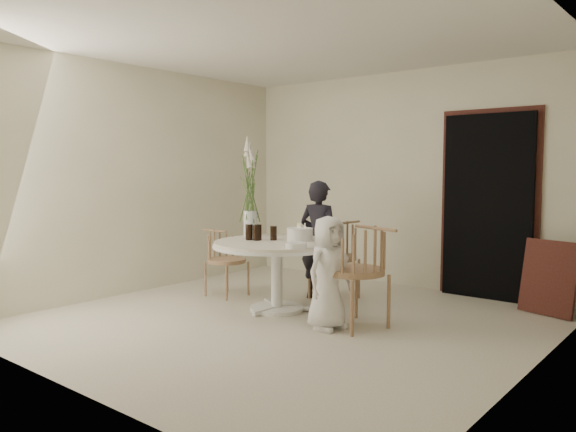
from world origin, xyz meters
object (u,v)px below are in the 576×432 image
Objects in this scene: table at (277,252)px; girl at (319,240)px; birthday_cake at (300,234)px; chair_right at (365,262)px; boy at (329,273)px; chair_left at (220,253)px; chair_far at (341,248)px; flower_vase at (250,191)px.

girl is at bearing 86.96° from table.
table is 4.89× the size of birthday_cake.
chair_right is 3.59× the size of birthday_cake.
boy is (0.82, -0.23, -0.09)m from table.
chair_left is 1.18m from birthday_cake.
boy is 3.86× the size of birthday_cake.
chair_far is 0.83× the size of boy.
boy is at bearing -42.80° from chair_right.
flower_vase is at bearing -176.70° from birthday_cake.
table is 1.52× the size of chair_far.
flower_vase is (-0.69, -0.79, 0.66)m from chair_far.
girl is 0.96m from flower_vase.
chair_left is at bearing -141.28° from chair_far.
birthday_cake reaches higher than chair_far.
chair_right is 2.11m from chair_left.
birthday_cake is at bearing -88.93° from chair_right.
chair_right is 1.75m from flower_vase.
birthday_cake is at bearing 3.30° from flower_vase.
flower_vase is at bearing -87.92° from chair_left.
chair_right is 1.27× the size of chair_left.
chair_right is 1.31m from girl.
flower_vase is (-1.62, 0.22, 0.60)m from chair_right.
flower_vase is at bearing 162.85° from table.
chair_left is 0.73× the size of boy.
chair_far reaches higher than chair_left.
chair_right is 1.00m from birthday_cake.
birthday_cake is (-0.67, 0.43, 0.27)m from boy.
girl is 0.53m from birthday_cake.
chair_left is (-2.10, 0.21, -0.14)m from chair_right.
girl is at bearing 48.16° from boy.
chair_left is 0.87m from flower_vase.
birthday_cake is (0.11, -0.50, 0.12)m from girl.
table is 1.18× the size of flower_vase.
table is 0.31m from birthday_cake.
table is 0.98× the size of girl.
chair_right is at bearing -42.95° from chair_far.
birthday_cake is at bearing 65.64° from boy.
boy reaches higher than chair_far.
girl reaches higher than chair_right.
girl is at bearing -61.33° from chair_left.
chair_far is 0.78m from birthday_cake.
chair_far is at bearing -55.03° from chair_left.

